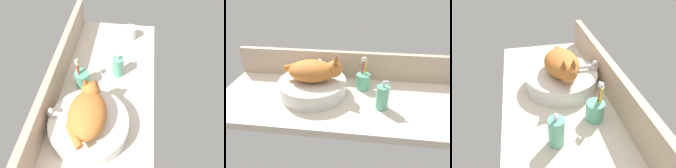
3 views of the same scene
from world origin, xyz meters
The scene contains 8 objects.
ground_plane centered at (0.00, 0.00, -2.00)cm, with size 137.32×54.13×4.00cm, color beige.
backsplash_panel centered at (0.00, 25.27, 8.49)cm, with size 137.32×3.60×16.98cm, color tan.
sink_basin centered at (-17.19, 3.44, 4.16)cm, with size 36.85×36.85×8.32cm, color silver.
cat centered at (-15.83, 3.59, 14.08)cm, with size 32.41×18.30×14.00cm.
faucet centered at (-16.39, 19.33, 7.30)cm, with size 3.60×11.84×13.60cm.
soap_dispenser centered at (20.14, -5.96, 6.24)cm, with size 6.29×6.29×15.58cm.
toothbrush_cup centered at (10.24, 12.55, 4.89)cm, with size 7.96×7.96×18.70cm.
water_glass centered at (54.24, -10.70, 3.59)cm, with size 7.61×7.61×8.36cm.
Camera 1 is at (-64.80, -13.27, 95.22)cm, focal length 35.00 mm.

